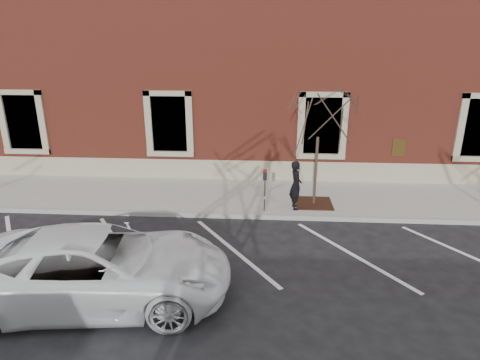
# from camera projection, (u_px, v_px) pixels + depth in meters

# --- Properties ---
(ground) EXTENTS (120.00, 120.00, 0.00)m
(ground) POSITION_uv_depth(u_px,v_px,m) (239.00, 218.00, 13.14)
(ground) COLOR #28282B
(ground) RESTS_ON ground
(sidewalk_near) EXTENTS (40.00, 3.50, 0.15)m
(sidewalk_near) POSITION_uv_depth(u_px,v_px,m) (242.00, 196.00, 14.77)
(sidewalk_near) COLOR beige
(sidewalk_near) RESTS_ON ground
(curb_near) EXTENTS (40.00, 0.12, 0.15)m
(curb_near) POSITION_uv_depth(u_px,v_px,m) (239.00, 216.00, 13.06)
(curb_near) COLOR #9E9E99
(curb_near) RESTS_ON ground
(parking_stripes) EXTENTS (28.00, 4.40, 0.01)m
(parking_stripes) POSITION_uv_depth(u_px,v_px,m) (233.00, 250.00, 11.05)
(parking_stripes) COLOR silver
(parking_stripes) RESTS_ON ground
(building_civic) EXTENTS (40.00, 8.62, 8.00)m
(building_civic) POSITION_uv_depth(u_px,v_px,m) (250.00, 75.00, 19.17)
(building_civic) COLOR maroon
(building_civic) RESTS_ON ground
(man) EXTENTS (0.47, 0.65, 1.65)m
(man) POSITION_uv_depth(u_px,v_px,m) (296.00, 185.00, 13.24)
(man) COLOR black
(man) RESTS_ON sidewalk_near
(parking_meter) EXTENTS (0.13, 0.10, 1.43)m
(parking_meter) POSITION_uv_depth(u_px,v_px,m) (265.00, 183.00, 12.96)
(parking_meter) COLOR #595B60
(parking_meter) RESTS_ON sidewalk_near
(tree_grate) EXTENTS (1.25, 1.25, 0.03)m
(tree_grate) POSITION_uv_depth(u_px,v_px,m) (314.00, 203.00, 13.89)
(tree_grate) COLOR #391E12
(tree_grate) RESTS_ON sidewalk_near
(sapling) EXTENTS (2.57, 2.57, 4.28)m
(sapling) POSITION_uv_depth(u_px,v_px,m) (319.00, 118.00, 12.94)
(sapling) COLOR #49372C
(sapling) RESTS_ON sidewalk_near
(white_truck) EXTENTS (6.06, 3.32, 1.61)m
(white_truck) POSITION_uv_depth(u_px,v_px,m) (98.00, 267.00, 8.69)
(white_truck) COLOR white
(white_truck) RESTS_ON ground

